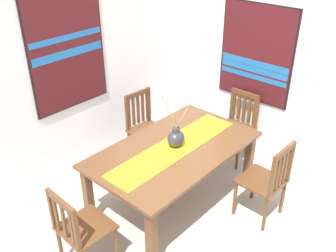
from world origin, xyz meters
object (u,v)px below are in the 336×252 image
dining_table (174,155)px  painting_on_back_wall (67,49)px  chair_0 (237,125)px  painting_on_side_wall (256,54)px  chair_1 (268,180)px  centerpiece_vase (176,138)px  chair_3 (80,228)px  chair_2 (145,126)px

dining_table → painting_on_back_wall: size_ratio=1.30×
chair_0 → painting_on_back_wall: (-1.47, 1.36, 1.06)m
painting_on_side_wall → chair_1: bearing=-140.4°
centerpiece_vase → chair_0: bearing=-0.2°
chair_0 → chair_3: size_ratio=1.02×
chair_0 → chair_1: size_ratio=0.97×
chair_2 → chair_3: bearing=-153.3°
painting_on_back_wall → painting_on_side_wall: size_ratio=1.16×
chair_3 → painting_on_back_wall: painting_on_back_wall is taller
chair_1 → painting_on_back_wall: painting_on_back_wall is taller
chair_1 → painting_on_side_wall: painting_on_side_wall is taller
chair_0 → chair_3: bearing=179.3°
chair_0 → chair_1: bearing=-132.3°
centerpiece_vase → chair_1: (0.42, -0.86, -0.34)m
chair_2 → chair_3: chair_2 is taller
painting_on_back_wall → painting_on_side_wall: bearing=-39.3°
chair_1 → chair_3: bearing=151.9°
chair_2 → centerpiece_vase: bearing=-114.6°
dining_table → chair_1: size_ratio=1.95×
painting_on_side_wall → chair_3: bearing=178.8°
chair_2 → chair_3: (-1.63, -0.82, -0.02)m
chair_3 → painting_on_side_wall: painting_on_side_wall is taller
painting_on_back_wall → chair_1: bearing=-72.7°
centerpiece_vase → chair_1: bearing=-63.8°
painting_on_back_wall → painting_on_side_wall: painting_on_back_wall is taller
dining_table → chair_3: 1.22m
centerpiece_vase → painting_on_back_wall: size_ratio=0.47×
chair_2 → painting_on_back_wall: size_ratio=0.67×
chair_1 → chair_0: bearing=47.7°
dining_table → chair_3: size_ratio=2.05×
chair_1 → chair_3: 1.89m
chair_3 → painting_on_side_wall: bearing=-1.2°
chair_0 → painting_on_side_wall: painting_on_side_wall is taller
chair_1 → chair_3: size_ratio=1.05×
centerpiece_vase → chair_1: size_ratio=0.70×
chair_0 → chair_3: (-2.44, 0.03, -0.02)m
centerpiece_vase → chair_3: (-1.24, 0.03, -0.37)m
chair_1 → chair_3: (-1.66, 0.89, -0.02)m
dining_table → chair_3: bearing=178.5°
chair_0 → chair_2: bearing=134.1°
chair_0 → painting_on_back_wall: bearing=137.2°
dining_table → chair_1: chair_1 is taller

